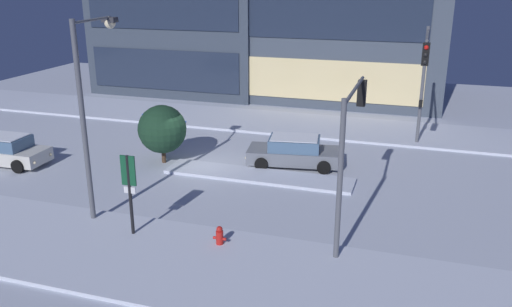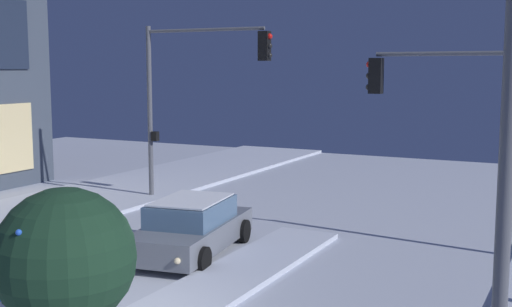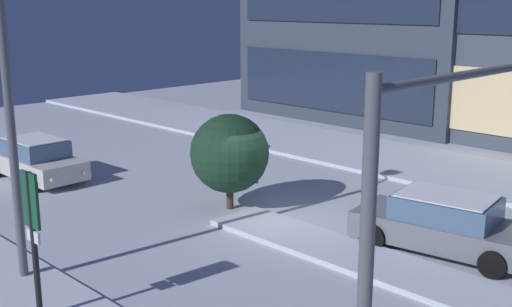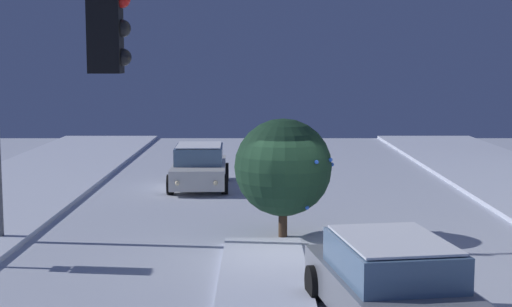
{
  "view_description": "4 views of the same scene",
  "coord_description": "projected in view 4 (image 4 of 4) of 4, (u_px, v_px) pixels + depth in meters",
  "views": [
    {
      "loc": [
        10.19,
        -22.74,
        9.1
      ],
      "look_at": [
        3.66,
        -2.25,
        1.78
      ],
      "focal_mm": 37.12,
      "sensor_mm": 36.0,
      "label": 1
    },
    {
      "loc": [
        -10.23,
        -7.83,
        4.96
      ],
      "look_at": [
        3.79,
        -0.71,
        2.92
      ],
      "focal_mm": 46.44,
      "sensor_mm": 36.0,
      "label": 2
    },
    {
      "loc": [
        11.93,
        -12.78,
        6.28
      ],
      "look_at": [
        1.6,
        -2.44,
        2.78
      ],
      "focal_mm": 44.74,
      "sensor_mm": 36.0,
      "label": 3
    },
    {
      "loc": [
        16.51,
        -0.69,
        4.39
      ],
      "look_at": [
        3.57,
        -0.68,
        2.79
      ],
      "focal_mm": 52.93,
      "sensor_mm": 36.0,
      "label": 4
    }
  ],
  "objects": [
    {
      "name": "car_far",
      "position": [
        392.0,
        285.0,
        12.43
      ],
      "size": [
        4.87,
        2.66,
        1.49
      ],
      "rotation": [
        0.0,
        0.0,
        3.3
      ],
      "color": "slate",
      "rests_on": "ground"
    },
    {
      "name": "car_near",
      "position": [
        199.0,
        167.0,
        26.15
      ],
      "size": [
        4.38,
        2.11,
        1.49
      ],
      "rotation": [
        0.0,
        0.0,
        0.03
      ],
      "color": "silver",
      "rests_on": "ground"
    },
    {
      "name": "ground",
      "position": [
        286.0,
        257.0,
        16.92
      ],
      "size": [
        52.0,
        52.0,
        0.0
      ],
      "primitive_type": "plane",
      "color": "silver"
    },
    {
      "name": "decorated_tree_median",
      "position": [
        283.0,
        167.0,
        18.66
      ],
      "size": [
        2.42,
        2.48,
        2.97
      ],
      "color": "#473323",
      "rests_on": "ground"
    },
    {
      "name": "median_strip",
      "position": [
        265.0,
        299.0,
        13.72
      ],
      "size": [
        9.0,
        1.8,
        0.14
      ],
      "primitive_type": "cube",
      "color": "silver",
      "rests_on": "ground"
    },
    {
      "name": "street_lamp_arched",
      "position": [
        28.0,
        34.0,
        17.85
      ],
      "size": [
        0.67,
        3.08,
        7.65
      ],
      "rotation": [
        0.0,
        0.0,
        1.68
      ],
      "color": "#565960",
      "rests_on": "ground"
    }
  ]
}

